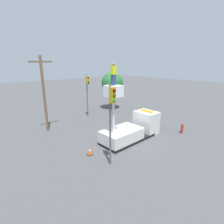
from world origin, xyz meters
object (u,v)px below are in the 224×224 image
fire_hydrant (182,128)px  tree_left_bg (112,83)px  traffic_light_across (88,88)px  traffic_cone_rear (90,151)px  bucket_truck (132,129)px  utility_pole (44,92)px  traffic_light_pole (112,110)px  worker (114,74)px

fire_hydrant → tree_left_bg: bearing=84.3°
traffic_light_across → traffic_cone_rear: size_ratio=7.68×
bucket_truck → traffic_cone_rear: size_ratio=8.83×
bucket_truck → fire_hydrant: size_ratio=6.24×
tree_left_bg → utility_pole: bearing=-169.9°
traffic_light_across → traffic_cone_rear: bearing=-124.4°
tree_left_bg → utility_pole: (-11.13, -1.99, 0.14)m
traffic_light_pole → tree_left_bg: 15.44m
traffic_light_pole → utility_pole: (-0.68, 9.37, 0.14)m
traffic_cone_rear → utility_pole: bearing=92.8°
traffic_light_pole → tree_left_bg: (10.45, 11.36, -0.00)m
traffic_light_across → fire_hydrant: (3.72, -11.30, -3.37)m
worker → traffic_light_across: bearing=68.1°
traffic_light_pole → utility_pole: size_ratio=0.74×
utility_pole → bucket_truck: bearing=-55.4°
worker → traffic_cone_rear: (-2.36, 0.16, -5.81)m
traffic_light_pole → fire_hydrant: size_ratio=5.64×
fire_hydrant → traffic_cone_rear: size_ratio=1.42×
utility_pole → tree_left_bg: bearing=10.1°
worker → utility_pole: 8.09m
worker → fire_hydrant: (7.22, -2.58, -5.65)m
traffic_light_pole → fire_hydrant: 9.91m
bucket_truck → utility_pole: size_ratio=0.82×
traffic_light_pole → traffic_light_across: (5.53, 10.74, -0.15)m
fire_hydrant → worker: bearing=160.3°
bucket_truck → utility_pole: 9.48m
tree_left_bg → traffic_light_pole: bearing=-132.6°
traffic_light_pole → traffic_cone_rear: traffic_light_pole is taller
bucket_truck → worker: 5.67m
utility_pole → traffic_light_pole: bearing=-85.8°
fire_hydrant → utility_pole: (-9.93, 9.94, 3.66)m
worker → tree_left_bg: (8.41, 9.35, -2.14)m
worker → traffic_light_across: 9.68m
traffic_light_across → worker: bearing=-111.9°
fire_hydrant → bucket_truck: bearing=152.0°
worker → fire_hydrant: bearing=-19.7°
traffic_light_across → fire_hydrant: traffic_light_across is taller
traffic_light_pole → traffic_light_across: traffic_light_pole is taller
bucket_truck → traffic_light_pole: (-4.40, -2.02, 3.02)m
worker → fire_hydrant: worker is taller
tree_left_bg → utility_pole: utility_pole is taller
traffic_light_pole → traffic_light_across: bearing=62.7°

